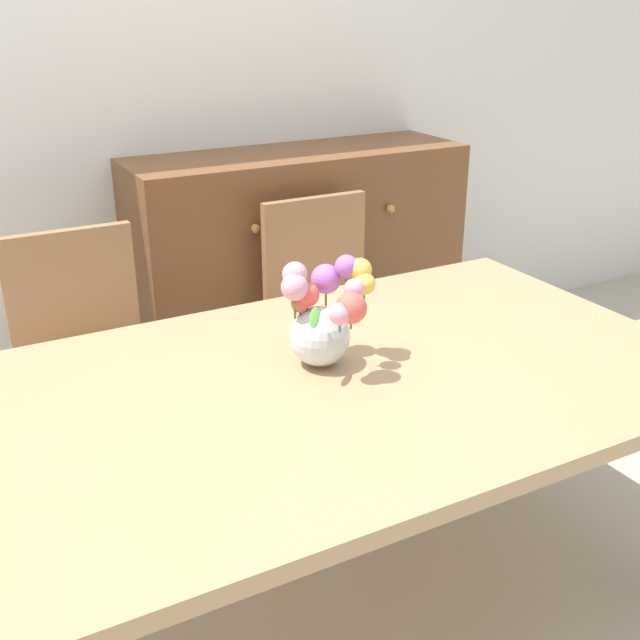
# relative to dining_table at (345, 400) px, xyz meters

# --- Properties ---
(ground_plane) EXTENTS (12.00, 12.00, 0.00)m
(ground_plane) POSITION_rel_dining_table_xyz_m (0.00, 0.00, -0.65)
(ground_plane) COLOR #B7AD99
(back_wall) EXTENTS (7.00, 0.10, 2.80)m
(back_wall) POSITION_rel_dining_table_xyz_m (0.00, 1.60, 0.75)
(back_wall) COLOR silver
(back_wall) RESTS_ON ground_plane
(dining_table) EXTENTS (1.80, 1.10, 0.72)m
(dining_table) POSITION_rel_dining_table_xyz_m (0.00, 0.00, 0.00)
(dining_table) COLOR tan
(dining_table) RESTS_ON ground_plane
(chair_left) EXTENTS (0.42, 0.42, 0.90)m
(chair_left) POSITION_rel_dining_table_xyz_m (-0.45, 0.89, -0.13)
(chair_left) COLOR #9E7047
(chair_left) RESTS_ON ground_plane
(chair_right) EXTENTS (0.42, 0.42, 0.90)m
(chair_right) POSITION_rel_dining_table_xyz_m (0.45, 0.89, -0.13)
(chair_right) COLOR #9E7047
(chair_right) RESTS_ON ground_plane
(dresser) EXTENTS (1.40, 0.47, 1.00)m
(dresser) POSITION_rel_dining_table_xyz_m (0.55, 1.33, -0.15)
(dresser) COLOR brown
(dresser) RESTS_ON ground_plane
(flower_vase) EXTENTS (0.24, 0.23, 0.27)m
(flower_vase) POSITION_rel_dining_table_xyz_m (-0.02, 0.08, 0.20)
(flower_vase) COLOR silver
(flower_vase) RESTS_ON dining_table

